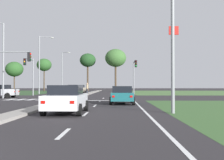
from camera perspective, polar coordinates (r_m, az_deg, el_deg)
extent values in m
plane|color=#282628|center=(35.32, -7.31, -3.59)|extent=(200.00, 200.00, 0.00)
cube|color=#476B38|center=(62.76, 20.11, -2.41)|extent=(35.00, 35.00, 0.01)
cube|color=gray|center=(16.81, -17.09, -6.13)|extent=(1.20, 22.00, 0.14)
cube|color=gray|center=(60.14, -3.74, -2.47)|extent=(1.20, 36.00, 0.14)
cube|color=silver|center=(9.26, -9.94, -10.79)|extent=(0.14, 2.00, 0.01)
cube|color=silver|center=(15.14, -5.48, -6.99)|extent=(0.14, 2.00, 0.01)
cube|color=silver|center=(21.09, -3.55, -5.31)|extent=(0.14, 2.00, 0.01)
cube|color=silver|center=(27.06, -2.47, -4.37)|extent=(0.14, 2.00, 0.01)
cube|color=silver|center=(33.04, -1.79, -3.76)|extent=(0.14, 2.00, 0.01)
cube|color=silver|center=(17.04, 6.64, -6.32)|extent=(0.14, 24.00, 0.01)
cube|color=silver|center=(27.98, -1.73, -4.26)|extent=(6.40, 0.50, 0.01)
cube|color=silver|center=(31.94, -20.19, -3.79)|extent=(0.70, 2.80, 0.01)
cube|color=silver|center=(31.54, -18.24, -3.84)|extent=(0.70, 2.80, 0.01)
cube|color=silver|center=(31.18, -16.24, -3.88)|extent=(0.70, 2.80, 0.01)
cube|color=silver|center=(30.85, -14.20, -3.93)|extent=(0.70, 2.80, 0.01)
cube|color=silver|center=(30.56, -12.12, -3.96)|extent=(0.70, 2.80, 0.01)
cube|color=silver|center=(15.72, -9.33, -4.28)|extent=(1.84, 4.59, 0.73)
cube|color=black|center=(15.55, -9.42, -2.01)|extent=(1.62, 2.11, 0.52)
cube|color=red|center=(13.62, -14.03, -4.46)|extent=(0.20, 0.04, 0.14)
cube|color=red|center=(13.32, -8.20, -4.56)|extent=(0.20, 0.04, 0.14)
cylinder|color=black|center=(17.36, -11.42, -5.17)|extent=(0.22, 0.64, 0.64)
cylinder|color=black|center=(17.05, -5.37, -5.26)|extent=(0.22, 0.64, 0.64)
cylinder|color=black|center=(14.52, -13.99, -5.97)|extent=(0.22, 0.64, 0.64)
cylinder|color=black|center=(14.15, -6.75, -6.12)|extent=(0.22, 0.64, 0.64)
cube|color=black|center=(46.53, -7.96, -2.10)|extent=(1.81, 4.17, 0.77)
cube|color=black|center=(46.67, -7.93, -1.30)|extent=(1.60, 1.92, 0.52)
cube|color=red|center=(48.50, -6.76, -1.96)|extent=(0.20, 0.04, 0.14)
cube|color=red|center=(48.71, -8.36, -1.96)|extent=(0.20, 0.04, 0.14)
cylinder|color=black|center=(45.08, -7.10, -2.63)|extent=(0.22, 0.64, 0.64)
cylinder|color=black|center=(45.38, -9.37, -2.61)|extent=(0.22, 0.64, 0.64)
cylinder|color=black|center=(47.72, -6.63, -2.54)|extent=(0.22, 0.64, 0.64)
cylinder|color=black|center=(48.00, -8.78, -2.52)|extent=(0.22, 0.64, 0.64)
cube|color=#BCAD8E|center=(54.91, -6.55, -1.95)|extent=(1.73, 4.27, 0.75)
cube|color=black|center=(55.05, -6.52, -1.28)|extent=(1.52, 1.96, 0.52)
cube|color=red|center=(56.96, -5.59, -1.84)|extent=(0.20, 0.04, 0.14)
cube|color=red|center=(57.13, -6.91, -1.84)|extent=(0.20, 0.04, 0.14)
cylinder|color=black|center=(53.45, -5.83, -2.38)|extent=(0.22, 0.64, 0.64)
cylinder|color=black|center=(53.69, -7.66, -2.37)|extent=(0.22, 0.64, 0.64)
cylinder|color=black|center=(56.16, -5.48, -2.31)|extent=(0.22, 0.64, 0.64)
cylinder|color=black|center=(56.39, -7.23, -2.31)|extent=(0.22, 0.64, 0.64)
cube|color=black|center=(37.11, -21.98, -1.32)|extent=(2.01, 1.64, 0.52)
cube|color=red|center=(35.69, -19.41, -2.26)|extent=(0.04, 0.20, 0.14)
cube|color=red|center=(37.02, -18.64, -2.22)|extent=(0.04, 0.20, 0.14)
cylinder|color=black|center=(35.79, -20.75, -2.98)|extent=(0.64, 0.22, 0.64)
cylinder|color=black|center=(37.52, -19.68, -2.90)|extent=(0.64, 0.22, 0.64)
cube|color=#19565B|center=(23.21, 2.06, -3.34)|extent=(1.78, 4.39, 0.65)
cube|color=black|center=(23.05, 2.07, -1.91)|extent=(1.56, 2.02, 0.52)
cube|color=red|center=(21.00, 0.30, -3.41)|extent=(0.20, 0.04, 0.14)
cube|color=red|center=(21.02, 3.99, -3.40)|extent=(0.20, 0.04, 0.14)
cylinder|color=black|center=(24.64, -0.05, -3.96)|extent=(0.22, 0.64, 0.64)
cylinder|color=black|center=(24.66, 4.09, -3.96)|extent=(0.22, 0.64, 0.64)
cylinder|color=black|center=(21.83, -0.23, -4.34)|extent=(0.22, 0.64, 0.64)
cylinder|color=black|center=(21.86, 4.45, -4.33)|extent=(0.22, 0.64, 0.64)
cylinder|color=gray|center=(41.57, 4.50, 0.36)|extent=(0.18, 0.18, 5.18)
cylinder|color=gray|center=(39.24, 4.70, 3.86)|extent=(0.12, 4.94, 0.12)
cube|color=black|center=(36.74, 4.93, 3.38)|extent=(0.32, 0.26, 0.95)
sphere|color=#360503|center=(36.60, 4.95, 3.86)|extent=(0.20, 0.20, 0.20)
sphere|color=#3A2405|center=(36.58, 4.95, 3.40)|extent=(0.20, 0.20, 0.20)
sphere|color=green|center=(36.56, 4.95, 2.93)|extent=(0.20, 0.20, 0.20)
cylinder|color=gray|center=(43.46, -15.94, 0.59)|extent=(0.18, 0.18, 5.55)
cylinder|color=gray|center=(41.80, -16.69, 4.12)|extent=(0.12, 3.80, 0.12)
cube|color=black|center=(39.96, -17.54, 3.61)|extent=(0.32, 0.26, 0.95)
sphere|color=#360503|center=(39.84, -17.61, 4.05)|extent=(0.20, 0.20, 0.20)
sphere|color=orange|center=(39.81, -17.61, 3.62)|extent=(0.20, 0.20, 0.20)
sphere|color=black|center=(39.79, -17.61, 3.19)|extent=(0.20, 0.20, 0.20)
cylinder|color=gray|center=(30.57, -20.00, 5.48)|extent=(3.65, 0.12, 0.12)
cube|color=black|center=(29.90, -16.74, 4.60)|extent=(0.26, 0.32, 0.95)
sphere|color=red|center=(29.88, -16.45, 5.18)|extent=(0.20, 0.20, 0.20)
sphere|color=#3A2405|center=(29.85, -16.45, 4.60)|extent=(0.20, 0.20, 0.20)
sphere|color=black|center=(29.82, -16.45, 4.03)|extent=(0.20, 0.20, 0.20)
cylinder|color=gray|center=(16.21, 12.38, 12.68)|extent=(0.20, 0.20, 10.82)
cylinder|color=gray|center=(35.18, -21.48, 3.74)|extent=(0.20, 0.20, 8.92)
cylinder|color=gray|center=(49.19, -14.76, 3.00)|extent=(0.20, 0.20, 10.02)
cylinder|color=gray|center=(49.80, -13.48, 8.63)|extent=(2.10, 0.71, 0.10)
ellipsoid|color=#B2B2A8|center=(49.82, -12.22, 8.51)|extent=(0.56, 0.28, 0.20)
cylinder|color=gray|center=(68.11, -10.22, 1.65)|extent=(0.20, 0.20, 9.51)
cylinder|color=gray|center=(67.74, -9.58, 5.62)|extent=(1.81, 1.26, 0.10)
ellipsoid|color=#B2B2A8|center=(67.00, -8.93, 5.60)|extent=(0.56, 0.28, 0.20)
cylinder|color=#232833|center=(48.98, -5.12, -2.26)|extent=(0.16, 0.16, 0.78)
cylinder|color=#9E8966|center=(48.97, -5.12, -1.32)|extent=(0.34, 0.34, 0.82)
sphere|color=tan|center=(48.97, -5.12, -0.71)|extent=(0.23, 0.23, 0.23)
cylinder|color=red|center=(52.79, 12.62, 3.22)|extent=(0.28, 0.28, 10.95)
cube|color=red|center=(53.62, 12.59, 9.92)|extent=(1.80, 0.30, 1.60)
torus|color=yellow|center=(53.71, 12.13, 9.90)|extent=(0.96, 0.16, 0.96)
torus|color=yellow|center=(53.86, 12.97, 9.87)|extent=(0.96, 0.16, 0.96)
cylinder|color=#423323|center=(74.96, -19.49, -0.50)|extent=(0.29, 0.29, 4.41)
ellipsoid|color=#285123|center=(75.07, -19.48, 2.13)|extent=(4.49, 4.49, 3.81)
cylinder|color=#423323|center=(71.15, -13.82, -0.02)|extent=(0.29, 0.29, 5.62)
ellipsoid|color=#285123|center=(71.32, -13.81, 3.05)|extent=(3.67, 3.67, 3.12)
cylinder|color=#423323|center=(71.51, -5.02, 0.45)|extent=(0.43, 0.43, 6.86)
ellipsoid|color=#1E421E|center=(71.77, -5.02, 4.10)|extent=(4.11, 4.11, 3.50)
cylinder|color=#423323|center=(67.44, 0.75, 0.50)|extent=(0.45, 0.45, 6.78)
ellipsoid|color=#38602D|center=(67.74, 0.75, 4.57)|extent=(5.14, 5.14, 4.37)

